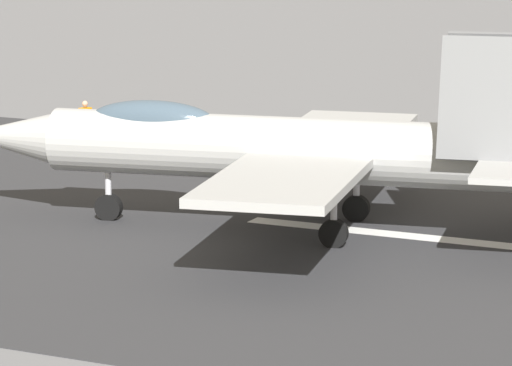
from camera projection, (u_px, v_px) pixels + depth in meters
ground_plane at (377, 233)px, 40.85m from camera, size 400.00×400.00×0.00m
runway_strip at (378, 233)px, 40.84m from camera, size 240.00×26.00×0.02m
fighter_jet at (283, 146)px, 40.74m from camera, size 18.02×14.59×5.55m
crew_person at (85, 122)px, 55.02m from camera, size 0.37×0.69×1.58m
marker_cone_mid at (289, 133)px, 55.70m from camera, size 0.44×0.44×0.55m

